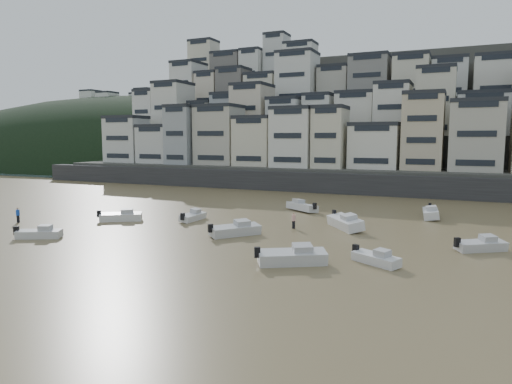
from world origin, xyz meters
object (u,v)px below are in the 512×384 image
at_px(boat_a, 292,255).
at_px(boat_b, 376,257).
at_px(boat_f, 193,215).
at_px(boat_c, 235,228).
at_px(boat_j, 39,232).
at_px(boat_d, 481,244).
at_px(boat_e, 345,221).
at_px(person_pink, 294,220).
at_px(boat_h, 302,205).
at_px(boat_k, 121,215).
at_px(boat_i, 431,211).
at_px(person_blue, 18,215).

relative_size(boat_a, boat_b, 1.33).
bearing_deg(boat_f, boat_c, -122.22).
height_order(boat_f, boat_j, boat_j).
xyz_separation_m(boat_d, boat_e, (-12.84, 4.89, 0.21)).
distance_m(boat_c, boat_e, 12.07).
xyz_separation_m(boat_a, person_pink, (-4.57, 13.32, 0.09)).
height_order(boat_d, person_pink, person_pink).
height_order(boat_b, boat_f, boat_f).
bearing_deg(boat_b, boat_d, 76.20).
distance_m(boat_j, person_pink, 25.42).
height_order(boat_h, boat_k, boat_h).
distance_m(boat_k, person_pink, 20.26).
relative_size(boat_f, boat_k, 0.86).
height_order(boat_c, boat_i, boat_i).
xyz_separation_m(boat_a, boat_j, (-25.44, -1.19, -0.16)).
bearing_deg(boat_f, boat_k, 116.88).
relative_size(boat_e, boat_f, 1.41).
height_order(boat_c, boat_h, boat_c).
distance_m(boat_e, boat_h, 12.39).
height_order(boat_e, boat_i, boat_e).
xyz_separation_m(boat_b, person_pink, (-10.38, 10.60, 0.28)).
xyz_separation_m(boat_c, boat_i, (17.06, 18.72, 0.02)).
bearing_deg(boat_b, boat_j, -142.90).
distance_m(boat_b, person_pink, 14.84).
distance_m(boat_b, boat_c, 15.22).
relative_size(boat_i, boat_j, 1.27).
height_order(boat_d, boat_e, boat_e).
relative_size(boat_a, boat_i, 1.00).
height_order(boat_e, boat_j, boat_e).
bearing_deg(boat_b, boat_c, -168.45).
bearing_deg(boat_f, boat_i, -61.28).
bearing_deg(boat_f, boat_b, -113.21).
distance_m(boat_a, boat_k, 26.15).
bearing_deg(boat_d, boat_b, -167.70).
xyz_separation_m(boat_a, person_blue, (-34.50, 3.72, 0.09)).
relative_size(boat_d, boat_f, 1.07).
xyz_separation_m(boat_b, boat_h, (-13.28, 22.22, 0.17)).
distance_m(boat_a, boat_j, 25.47).
height_order(boat_e, boat_k, boat_e).
relative_size(boat_f, boat_j, 0.98).
height_order(boat_e, boat_f, boat_e).
xyz_separation_m(boat_d, person_pink, (-17.88, 2.77, 0.23)).
relative_size(boat_a, boat_j, 1.26).
xyz_separation_m(boat_f, person_blue, (-17.58, -9.24, 0.26)).
xyz_separation_m(boat_a, boat_b, (5.81, 2.72, -0.19)).
bearing_deg(person_blue, boat_k, 29.12).
height_order(boat_h, person_blue, person_blue).
relative_size(boat_a, boat_c, 1.03).
bearing_deg(boat_a, boat_e, 57.75).
xyz_separation_m(boat_c, boat_h, (1.16, 17.41, -0.00)).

